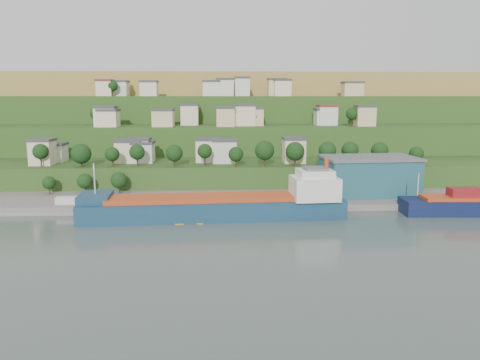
{
  "coord_description": "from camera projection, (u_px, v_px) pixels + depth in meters",
  "views": [
    {
      "loc": [
        -3.22,
        -123.01,
        34.43
      ],
      "look_at": [
        2.72,
        15.0,
        9.97
      ],
      "focal_mm": 35.0,
      "sensor_mm": 36.0,
      "label": 1
    }
  ],
  "objects": [
    {
      "name": "caravan",
      "position": [
        67.0,
        202.0,
        144.26
      ],
      "size": [
        6.64,
        3.02,
        3.04
      ],
      "primitive_type": "cube",
      "rotation": [
        0.0,
        0.0,
        0.05
      ],
      "color": "silver",
      "rests_on": "pebble_beach"
    },
    {
      "name": "quay",
      "position": [
        290.0,
        202.0,
        155.54
      ],
      "size": [
        220.0,
        26.0,
        4.0
      ],
      "primitive_type": "cube",
      "color": "slate",
      "rests_on": "ground"
    },
    {
      "name": "hillside",
      "position": [
        225.0,
        153.0,
        293.07
      ],
      "size": [
        360.0,
        211.16,
        96.0
      ],
      "color": "#284719",
      "rests_on": "ground"
    },
    {
      "name": "ground",
      "position": [
        232.0,
        226.0,
        127.15
      ],
      "size": [
        500.0,
        500.0,
        0.0
      ],
      "primitive_type": "plane",
      "color": "#42514A",
      "rests_on": "ground"
    },
    {
      "name": "kayak_yellow",
      "position": [
        198.0,
        223.0,
        128.9
      ],
      "size": [
        3.08,
        1.51,
        0.77
      ],
      "rotation": [
        0.0,
        0.0,
        -0.33
      ],
      "color": "gold",
      "rests_on": "ground"
    },
    {
      "name": "kayak_orange",
      "position": [
        180.0,
        224.0,
        128.43
      ],
      "size": [
        2.96,
        0.91,
        0.73
      ],
      "rotation": [
        0.0,
        0.0,
        0.14
      ],
      "color": "orange",
      "rests_on": "ground"
    },
    {
      "name": "warehouse",
      "position": [
        369.0,
        175.0,
        158.17
      ],
      "size": [
        32.29,
        21.18,
        12.8
      ],
      "rotation": [
        0.0,
        0.0,
        0.07
      ],
      "color": "#215463",
      "rests_on": "quay"
    },
    {
      "name": "pebble_beach",
      "position": [
        55.0,
        209.0,
        146.46
      ],
      "size": [
        40.0,
        18.0,
        2.4
      ],
      "primitive_type": "cube",
      "color": "slate",
      "rests_on": "ground"
    },
    {
      "name": "dinghy",
      "position": [
        83.0,
        204.0,
        145.1
      ],
      "size": [
        4.8,
        2.81,
        0.9
      ],
      "primitive_type": "cube",
      "rotation": [
        0.0,
        0.0,
        -0.26
      ],
      "color": "silver",
      "rests_on": "pebble_beach"
    },
    {
      "name": "cargo_ship_near",
      "position": [
        222.0,
        208.0,
        134.67
      ],
      "size": [
        76.29,
        16.7,
        19.44
      ],
      "rotation": [
        0.0,
        0.0,
        0.06
      ],
      "color": "navy",
      "rests_on": "ground"
    }
  ]
}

